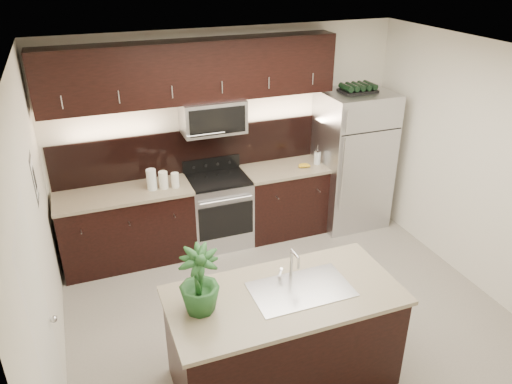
# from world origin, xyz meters

# --- Properties ---
(ground) EXTENTS (4.50, 4.50, 0.00)m
(ground) POSITION_xyz_m (0.00, 0.00, 0.00)
(ground) COLOR gray
(ground) RESTS_ON ground
(room_walls) EXTENTS (4.52, 4.02, 2.71)m
(room_walls) POSITION_xyz_m (-0.11, -0.04, 1.70)
(room_walls) COLOR silver
(room_walls) RESTS_ON ground
(counter_run) EXTENTS (3.51, 0.65, 0.94)m
(counter_run) POSITION_xyz_m (-0.46, 1.69, 0.47)
(counter_run) COLOR black
(counter_run) RESTS_ON ground
(upper_fixtures) EXTENTS (3.49, 0.40, 1.66)m
(upper_fixtures) POSITION_xyz_m (-0.43, 1.84, 2.14)
(upper_fixtures) COLOR black
(upper_fixtures) RESTS_ON counter_run
(island) EXTENTS (1.96, 0.96, 0.94)m
(island) POSITION_xyz_m (-0.40, -0.75, 0.47)
(island) COLOR black
(island) RESTS_ON ground
(sink_faucet) EXTENTS (0.84, 0.50, 0.28)m
(sink_faucet) POSITION_xyz_m (-0.25, -0.74, 0.96)
(sink_faucet) COLOR silver
(sink_faucet) RESTS_ON island
(refrigerator) EXTENTS (0.90, 0.81, 1.87)m
(refrigerator) POSITION_xyz_m (1.64, 1.63, 0.93)
(refrigerator) COLOR #B2B2B7
(refrigerator) RESTS_ON ground
(wine_rack) EXTENTS (0.46, 0.29, 0.11)m
(wine_rack) POSITION_xyz_m (1.64, 1.63, 1.92)
(wine_rack) COLOR black
(wine_rack) RESTS_ON refrigerator
(plant) EXTENTS (0.38, 0.38, 0.57)m
(plant) POSITION_xyz_m (-1.11, -0.70, 1.22)
(plant) COLOR #1E4B1F
(plant) RESTS_ON island
(canisters) EXTENTS (0.38, 0.14, 0.25)m
(canisters) POSITION_xyz_m (-0.97, 1.63, 1.05)
(canisters) COLOR silver
(canisters) RESTS_ON counter_run
(french_press) EXTENTS (0.09, 0.09, 0.26)m
(french_press) POSITION_xyz_m (1.11, 1.64, 1.04)
(french_press) COLOR silver
(french_press) RESTS_ON counter_run
(bananas) EXTENTS (0.18, 0.15, 0.05)m
(bananas) POSITION_xyz_m (0.86, 1.61, 0.97)
(bananas) COLOR gold
(bananas) RESTS_ON counter_run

